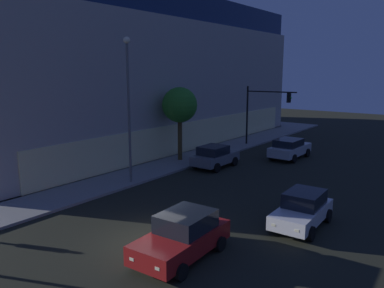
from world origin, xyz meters
The scene contains 9 objects.
ground_plane centered at (0.00, 0.00, 0.00)m, with size 120.00×120.00×0.00m, color black.
modern_building centered at (16.95, 25.10, 7.02)m, with size 38.37×30.74×14.17m.
traffic_light_far_corner centered at (22.35, 5.82, 3.99)m, with size 0.61×4.94×5.70m.
street_lamp_sidewalk centered at (5.80, 6.94, 5.84)m, with size 0.44×0.44×9.24m.
sidewalk_tree centered at (12.72, 8.36, 4.59)m, with size 2.83×2.83×5.91m.
car_red centered at (-0.06, -2.03, 0.88)m, with size 4.50×2.36×1.78m.
car_white centered at (5.80, -4.68, 0.84)m, with size 4.21×2.10×1.67m.
car_grey centered at (12.78, 4.98, 0.87)m, with size 4.13×2.19×1.70m.
car_silver centered at (19.16, 1.63, 0.89)m, with size 4.70×2.25×1.69m.
Camera 1 is at (-11.25, -10.93, 7.33)m, focal length 35.95 mm.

